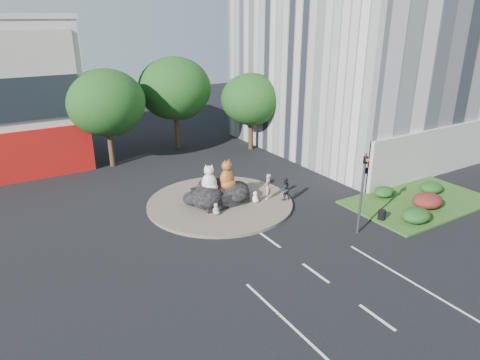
# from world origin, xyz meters

# --- Properties ---
(ground) EXTENTS (120.00, 120.00, 0.00)m
(ground) POSITION_xyz_m (0.00, 0.00, 0.00)
(ground) COLOR black
(ground) RESTS_ON ground
(roundabout_island) EXTENTS (10.00, 10.00, 0.20)m
(roundabout_island) POSITION_xyz_m (0.00, 10.00, 0.10)
(roundabout_island) COLOR brown
(roundabout_island) RESTS_ON ground
(rock_plinth) EXTENTS (3.20, 2.60, 0.90)m
(rock_plinth) POSITION_xyz_m (0.00, 10.00, 0.65)
(rock_plinth) COLOR black
(rock_plinth) RESTS_ON roundabout_island
(grass_verge) EXTENTS (10.00, 6.00, 0.12)m
(grass_verge) POSITION_xyz_m (12.00, 3.00, 0.06)
(grass_verge) COLOR #224918
(grass_verge) RESTS_ON ground
(tree_left) EXTENTS (6.46, 6.46, 8.27)m
(tree_left) POSITION_xyz_m (-3.93, 22.06, 5.25)
(tree_left) COLOR #382314
(tree_left) RESTS_ON ground
(tree_mid) EXTENTS (6.84, 6.84, 8.76)m
(tree_mid) POSITION_xyz_m (3.07, 24.06, 5.56)
(tree_mid) COLOR #382314
(tree_mid) RESTS_ON ground
(tree_right) EXTENTS (5.70, 5.70, 7.30)m
(tree_right) POSITION_xyz_m (9.07, 20.06, 4.63)
(tree_right) COLOR #382314
(tree_right) RESTS_ON ground
(hedge_near_green) EXTENTS (2.00, 1.60, 0.90)m
(hedge_near_green) POSITION_xyz_m (9.00, 1.00, 0.57)
(hedge_near_green) COLOR #133611
(hedge_near_green) RESTS_ON grass_verge
(hedge_red) EXTENTS (2.20, 1.76, 0.99)m
(hedge_red) POSITION_xyz_m (11.50, 2.00, 0.61)
(hedge_red) COLOR #4F1715
(hedge_red) RESTS_ON grass_verge
(hedge_mid_green) EXTENTS (1.80, 1.44, 0.81)m
(hedge_mid_green) POSITION_xyz_m (14.00, 3.50, 0.53)
(hedge_mid_green) COLOR #133611
(hedge_mid_green) RESTS_ON grass_verge
(hedge_back_green) EXTENTS (1.60, 1.28, 0.72)m
(hedge_back_green) POSITION_xyz_m (10.50, 4.80, 0.48)
(hedge_back_green) COLOR #133611
(hedge_back_green) RESTS_ON grass_verge
(traffic_light) EXTENTS (0.44, 1.24, 5.00)m
(traffic_light) POSITION_xyz_m (5.10, 2.00, 3.62)
(traffic_light) COLOR #595B60
(traffic_light) RESTS_ON ground
(street_lamp) EXTENTS (2.34, 0.22, 8.06)m
(street_lamp) POSITION_xyz_m (12.82, 8.00, 4.55)
(street_lamp) COLOR #595B60
(street_lamp) RESTS_ON ground
(cat_white) EXTENTS (1.53, 1.47, 1.96)m
(cat_white) POSITION_xyz_m (-0.80, 9.98, 2.08)
(cat_white) COLOR silver
(cat_white) RESTS_ON rock_plinth
(cat_tabby) EXTENTS (1.51, 1.39, 2.10)m
(cat_tabby) POSITION_xyz_m (0.52, 9.90, 2.15)
(cat_tabby) COLOR #B54B25
(cat_tabby) RESTS_ON rock_plinth
(kitten_calico) EXTENTS (0.56, 0.51, 0.81)m
(kitten_calico) POSITION_xyz_m (-1.21, 8.34, 0.61)
(kitten_calico) COLOR silver
(kitten_calico) RESTS_ON roundabout_island
(kitten_white) EXTENTS (0.65, 0.62, 0.83)m
(kitten_white) POSITION_xyz_m (2.01, 8.63, 0.62)
(kitten_white) COLOR white
(kitten_white) RESTS_ON roundabout_island
(pedestrian_pink) EXTENTS (0.80, 0.79, 1.85)m
(pedestrian_pink) POSITION_xyz_m (3.06, 8.67, 1.13)
(pedestrian_pink) COLOR #C17D90
(pedestrian_pink) RESTS_ON roundabout_island
(pedestrian_dark) EXTENTS (0.81, 0.65, 1.62)m
(pedestrian_dark) POSITION_xyz_m (4.00, 7.96, 1.01)
(pedestrian_dark) COLOR black
(pedestrian_dark) RESTS_ON roundabout_island
(litter_bin) EXTENTS (0.65, 0.65, 0.62)m
(litter_bin) POSITION_xyz_m (7.50, 2.36, 0.43)
(litter_bin) COLOR black
(litter_bin) RESTS_ON grass_verge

